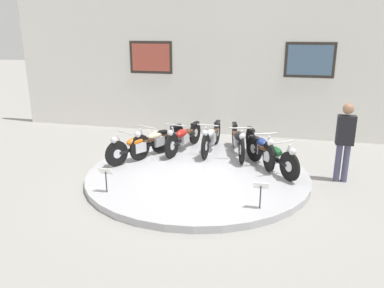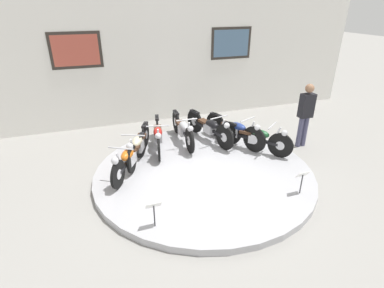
% 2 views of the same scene
% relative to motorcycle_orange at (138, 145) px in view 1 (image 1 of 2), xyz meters
% --- Properties ---
extents(ground_plane, '(60.00, 60.00, 0.00)m').
position_rel_motorcycle_orange_xyz_m(ground_plane, '(1.58, -0.46, -0.51)').
color(ground_plane, gray).
extents(display_platform, '(4.89, 4.89, 0.14)m').
position_rel_motorcycle_orange_xyz_m(display_platform, '(1.58, -0.46, -0.44)').
color(display_platform, '#ADADB2').
rests_on(display_platform, ground_plane).
extents(back_wall, '(14.00, 0.22, 4.28)m').
position_rel_motorcycle_orange_xyz_m(back_wall, '(1.58, 3.43, 1.63)').
color(back_wall, white).
rests_on(back_wall, ground_plane).
extents(motorcycle_orange, '(1.03, 1.71, 0.78)m').
position_rel_motorcycle_orange_xyz_m(motorcycle_orange, '(0.00, 0.00, 0.00)').
color(motorcycle_orange, black).
rests_on(motorcycle_orange, display_platform).
extents(motorcycle_cream, '(0.85, 1.83, 0.79)m').
position_rel_motorcycle_orange_xyz_m(motorcycle_cream, '(0.30, 0.56, 0.01)').
color(motorcycle_cream, black).
rests_on(motorcycle_cream, display_platform).
extents(motorcycle_red, '(0.58, 1.94, 0.79)m').
position_rel_motorcycle_orange_xyz_m(motorcycle_red, '(0.87, 0.95, 0.01)').
color(motorcycle_red, black).
rests_on(motorcycle_red, display_platform).
extents(motorcycle_silver, '(0.54, 2.01, 0.80)m').
position_rel_motorcycle_orange_xyz_m(motorcycle_silver, '(1.57, 1.09, 0.02)').
color(motorcycle_silver, black).
rests_on(motorcycle_silver, display_platform).
extents(motorcycle_black, '(0.65, 1.97, 0.81)m').
position_rel_motorcycle_orange_xyz_m(motorcycle_black, '(2.29, 0.95, 0.03)').
color(motorcycle_black, black).
rests_on(motorcycle_black, display_platform).
extents(motorcycle_blue, '(0.83, 1.89, 0.81)m').
position_rel_motorcycle_orange_xyz_m(motorcycle_blue, '(2.85, 0.56, 0.03)').
color(motorcycle_blue, black).
rests_on(motorcycle_blue, display_platform).
extents(motorcycle_green, '(1.24, 1.60, 0.79)m').
position_rel_motorcycle_orange_xyz_m(motorcycle_green, '(3.16, 0.00, 0.01)').
color(motorcycle_green, black).
rests_on(motorcycle_green, display_platform).
extents(info_placard_front_left, '(0.26, 0.11, 0.51)m').
position_rel_motorcycle_orange_xyz_m(info_placard_front_left, '(0.11, -1.95, -0.00)').
color(info_placard_front_left, '#333338').
rests_on(info_placard_front_left, display_platform).
extents(info_placard_front_centre, '(0.26, 0.11, 0.51)m').
position_rel_motorcycle_orange_xyz_m(info_placard_front_centre, '(3.05, -1.95, -0.00)').
color(info_placard_front_centre, '#333338').
rests_on(info_placard_front_centre, display_platform).
extents(visitor_standing, '(0.36, 0.23, 1.72)m').
position_rel_motorcycle_orange_xyz_m(visitor_standing, '(4.64, 0.10, 0.47)').
color(visitor_standing, '#4C4C6B').
rests_on(visitor_standing, ground_plane).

